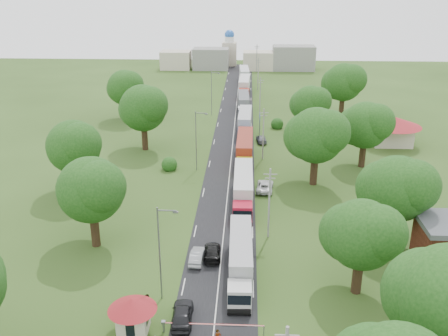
# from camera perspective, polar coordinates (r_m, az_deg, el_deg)

# --- Properties ---
(ground) EXTENTS (260.00, 260.00, 0.00)m
(ground) POSITION_cam_1_polar(r_m,az_deg,el_deg) (68.30, 0.22, -4.92)
(ground) COLOR #284115
(ground) RESTS_ON ground
(road) EXTENTS (8.00, 200.00, 0.04)m
(road) POSITION_cam_1_polar(r_m,az_deg,el_deg) (86.69, 0.80, 0.89)
(road) COLOR black
(road) RESTS_ON ground
(boom_barrier) EXTENTS (9.22, 0.35, 1.18)m
(boom_barrier) POSITION_cam_1_polar(r_m,az_deg,el_deg) (46.71, -2.95, -17.47)
(boom_barrier) COLOR slate
(boom_barrier) RESTS_ON ground
(guard_booth) EXTENTS (4.40, 4.40, 3.45)m
(guard_booth) POSITION_cam_1_polar(r_m,az_deg,el_deg) (46.80, -10.40, -15.79)
(guard_booth) COLOR beige
(guard_booth) RESTS_ON ground
(info_sign) EXTENTS (0.12, 3.10, 4.10)m
(info_sign) POSITION_cam_1_polar(r_m,az_deg,el_deg) (100.04, 4.10, 5.43)
(info_sign) COLOR slate
(info_sign) RESTS_ON ground
(pole_1) EXTENTS (1.60, 0.24, 9.00)m
(pole_1) POSITION_cam_1_polar(r_m,az_deg,el_deg) (59.97, 5.19, -3.93)
(pole_1) COLOR gray
(pole_1) RESTS_ON ground
(pole_2) EXTENTS (1.60, 0.24, 9.00)m
(pole_2) POSITION_cam_1_polar(r_m,az_deg,el_deg) (86.14, 4.51, 3.99)
(pole_2) COLOR gray
(pole_2) RESTS_ON ground
(pole_3) EXTENTS (1.60, 0.24, 9.00)m
(pole_3) POSITION_cam_1_polar(r_m,az_deg,el_deg) (113.19, 4.14, 8.17)
(pole_3) COLOR gray
(pole_3) RESTS_ON ground
(pole_4) EXTENTS (1.60, 0.24, 9.00)m
(pole_4) POSITION_cam_1_polar(r_m,az_deg,el_deg) (140.61, 3.92, 10.73)
(pole_4) COLOR gray
(pole_4) RESTS_ON ground
(pole_5) EXTENTS (1.60, 0.24, 9.00)m
(pole_5) POSITION_cam_1_polar(r_m,az_deg,el_deg) (168.23, 3.76, 12.45)
(pole_5) COLOR gray
(pole_5) RESTS_ON ground
(lamp_0) EXTENTS (2.03, 0.22, 10.00)m
(lamp_0) POSITION_cam_1_polar(r_m,az_deg,el_deg) (48.66, -7.22, -9.23)
(lamp_0) COLOR slate
(lamp_0) RESTS_ON ground
(lamp_1) EXTENTS (2.03, 0.22, 10.00)m
(lamp_1) POSITION_cam_1_polar(r_m,az_deg,el_deg) (80.51, -3.11, 3.43)
(lamp_1) COLOR slate
(lamp_1) RESTS_ON ground
(lamp_2) EXTENTS (2.03, 0.22, 10.00)m
(lamp_2) POSITION_cam_1_polar(r_m,az_deg,el_deg) (114.22, -1.37, 8.78)
(lamp_2) COLOR slate
(lamp_2) RESTS_ON ground
(tree_2) EXTENTS (8.00, 8.00, 10.10)m
(tree_2) POSITION_cam_1_polar(r_m,az_deg,el_deg) (50.62, 15.45, -7.25)
(tree_2) COLOR #382616
(tree_2) RESTS_ON ground
(tree_3) EXTENTS (8.80, 8.80, 11.07)m
(tree_3) POSITION_cam_1_polar(r_m,az_deg,el_deg) (60.63, 19.12, -2.17)
(tree_3) COLOR #382616
(tree_3) RESTS_ON ground
(tree_4) EXTENTS (9.60, 9.60, 12.05)m
(tree_4) POSITION_cam_1_polar(r_m,az_deg,el_deg) (75.52, 10.49, 3.73)
(tree_4) COLOR #382616
(tree_4) RESTS_ON ground
(tree_5) EXTENTS (8.80, 8.80, 11.07)m
(tree_5) POSITION_cam_1_polar(r_m,az_deg,el_deg) (84.87, 15.84, 4.76)
(tree_5) COLOR #382616
(tree_5) RESTS_ON ground
(tree_6) EXTENTS (8.00, 8.00, 10.10)m
(tree_6) POSITION_cam_1_polar(r_m,az_deg,el_deg) (99.99, 9.82, 7.30)
(tree_6) COLOR #382616
(tree_6) RESTS_ON ground
(tree_7) EXTENTS (9.60, 9.60, 12.05)m
(tree_7) POSITION_cam_1_polar(r_m,az_deg,el_deg) (115.62, 13.50, 9.53)
(tree_7) COLOR #382616
(tree_7) RESTS_ON ground
(tree_10) EXTENTS (8.80, 8.80, 11.07)m
(tree_10) POSITION_cam_1_polar(r_m,az_deg,el_deg) (58.98, -14.95, -2.34)
(tree_10) COLOR #382616
(tree_10) RESTS_ON ground
(tree_11) EXTENTS (8.80, 8.80, 11.07)m
(tree_11) POSITION_cam_1_polar(r_m,az_deg,el_deg) (74.45, -16.78, 2.40)
(tree_11) COLOR #382616
(tree_11) RESTS_ON ground
(tree_12) EXTENTS (9.60, 9.60, 12.05)m
(tree_12) POSITION_cam_1_polar(r_m,az_deg,el_deg) (91.19, -9.24, 6.81)
(tree_12) COLOR #382616
(tree_12) RESTS_ON ground
(tree_13) EXTENTS (8.80, 8.80, 11.07)m
(tree_13) POSITION_cam_1_polar(r_m,az_deg,el_deg) (112.08, -11.24, 9.02)
(tree_13) COLOR #382616
(tree_13) RESTS_ON ground
(house_cream) EXTENTS (10.08, 10.08, 5.80)m
(house_cream) POSITION_cam_1_polar(r_m,az_deg,el_deg) (98.87, 18.74, 4.55)
(house_cream) COLOR beige
(house_cream) RESTS_ON ground
(distant_town) EXTENTS (52.00, 8.00, 8.00)m
(distant_town) POSITION_cam_1_polar(r_m,az_deg,el_deg) (173.34, 2.10, 12.34)
(distant_town) COLOR gray
(distant_town) RESTS_ON ground
(church) EXTENTS (5.00, 5.00, 12.30)m
(church) POSITION_cam_1_polar(r_m,az_deg,el_deg) (181.09, 0.62, 13.34)
(church) COLOR beige
(church) RESTS_ON ground
(truck_0) EXTENTS (2.58, 13.88, 3.84)m
(truck_0) POSITION_cam_1_polar(r_m,az_deg,el_deg) (53.75, 1.91, -10.23)
(truck_0) COLOR silver
(truck_0) RESTS_ON ground
(truck_1) EXTENTS (2.65, 15.06, 4.18)m
(truck_1) POSITION_cam_1_polar(r_m,az_deg,el_deg) (69.70, 2.21, -2.37)
(truck_1) COLOR #B1142B
(truck_1) RESTS_ON ground
(truck_2) EXTENTS (2.79, 15.33, 4.25)m
(truck_2) POSITION_cam_1_polar(r_m,az_deg,el_deg) (85.11, 2.38, 2.10)
(truck_2) COLOR yellow
(truck_2) RESTS_ON ground
(truck_3) EXTENTS (2.80, 14.86, 4.12)m
(truck_3) POSITION_cam_1_polar(r_m,az_deg,el_deg) (101.56, 2.40, 5.23)
(truck_3) COLOR navy
(truck_3) RESTS_ON ground
(truck_4) EXTENTS (2.79, 14.30, 3.96)m
(truck_4) POSITION_cam_1_polar(r_m,az_deg,el_deg) (117.63, 2.25, 7.41)
(truck_4) COLOR silver
(truck_4) RESTS_ON ground
(truck_5) EXTENTS (3.06, 15.54, 4.30)m
(truck_5) POSITION_cam_1_polar(r_m,az_deg,el_deg) (135.56, 2.34, 9.33)
(truck_5) COLOR #A82719
(truck_5) RESTS_ON ground
(truck_6) EXTENTS (3.12, 14.95, 4.13)m
(truck_6) POSITION_cam_1_polar(r_m,az_deg,el_deg) (151.27, 2.33, 10.54)
(truck_6) COLOR #225D2F
(truck_6) RESTS_ON ground
(car_lane_front) EXTENTS (2.13, 4.86, 1.63)m
(car_lane_front) POSITION_cam_1_polar(r_m,az_deg,el_deg) (48.10, -4.80, -16.33)
(car_lane_front) COLOR black
(car_lane_front) RESTS_ON ground
(car_lane_mid) EXTENTS (1.62, 4.14, 1.34)m
(car_lane_mid) POSITION_cam_1_polar(r_m,az_deg,el_deg) (56.76, -3.08, -10.02)
(car_lane_mid) COLOR #909498
(car_lane_mid) RESTS_ON ground
(car_lane_rear) EXTENTS (2.19, 4.73, 1.34)m
(car_lane_rear) POSITION_cam_1_polar(r_m,az_deg,el_deg) (57.48, -1.33, -9.56)
(car_lane_rear) COLOR black
(car_lane_rear) RESTS_ON ground
(car_verge_near) EXTENTS (2.82, 5.33, 1.43)m
(car_verge_near) POSITION_cam_1_polar(r_m,az_deg,el_deg) (74.56, 4.69, -2.06)
(car_verge_near) COLOR silver
(car_verge_near) RESTS_ON ground
(car_verge_far) EXTENTS (2.18, 4.41, 1.45)m
(car_verge_far) POSITION_cam_1_polar(r_m,az_deg,el_deg) (96.05, 4.30, 3.34)
(car_verge_far) COLOR slate
(car_verge_far) RESTS_ON ground
(pedestrian_booth) EXTENTS (1.06, 1.02, 1.73)m
(pedestrian_booth) POSITION_cam_1_polar(r_m,az_deg,el_deg) (49.78, -8.72, -14.99)
(pedestrian_booth) COLOR gray
(pedestrian_booth) RESTS_ON ground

